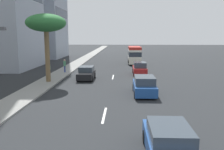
# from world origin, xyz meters

# --- Properties ---
(ground_plane) EXTENTS (198.00, 198.00, 0.00)m
(ground_plane) POSITION_xyz_m (31.50, 0.00, 0.00)
(ground_plane) COLOR #26282B
(sidewalk_right) EXTENTS (162.00, 2.61, 0.15)m
(sidewalk_right) POSITION_xyz_m (31.50, 7.23, 0.07)
(sidewalk_right) COLOR gray
(sidewalk_right) RESTS_ON ground_plane
(lane_stripe_mid) EXTENTS (3.20, 0.16, 0.01)m
(lane_stripe_mid) POSITION_xyz_m (11.41, 0.00, 0.01)
(lane_stripe_mid) COLOR silver
(lane_stripe_mid) RESTS_ON ground_plane
(lane_stripe_far) EXTENTS (3.20, 0.16, 0.01)m
(lane_stripe_far) POSITION_xyz_m (26.00, 0.00, 0.01)
(lane_stripe_far) COLOR silver
(lane_stripe_far) RESTS_ON ground_plane
(car_lead) EXTENTS (4.51, 1.94, 1.65)m
(car_lead) POSITION_xyz_m (17.24, -3.14, 0.78)
(car_lead) COLOR #1E478C
(car_lead) RESTS_ON ground_plane
(minibus_second) EXTENTS (6.07, 2.32, 3.18)m
(minibus_second) POSITION_xyz_m (40.27, -3.38, 1.74)
(minibus_second) COLOR silver
(minibus_second) RESTS_ON ground_plane
(car_third) EXTENTS (4.43, 1.90, 1.53)m
(car_third) POSITION_xyz_m (5.92, -3.16, 0.73)
(car_third) COLOR #1E478C
(car_third) RESTS_ON ground_plane
(car_fourth) EXTENTS (4.31, 1.80, 1.70)m
(car_fourth) POSITION_xyz_m (28.09, -3.49, 0.80)
(car_fourth) COLOR #A51E1E
(car_fourth) RESTS_ON ground_plane
(car_fifth) EXTENTS (4.02, 1.84, 1.55)m
(car_fifth) POSITION_xyz_m (24.29, 3.11, 0.73)
(car_fifth) COLOR black
(car_fifth) RESTS_ON ground_plane
(pedestrian_near_lamp) EXTENTS (0.30, 0.34, 1.79)m
(pedestrian_near_lamp) POSITION_xyz_m (28.78, 6.81, 1.15)
(pedestrian_near_lamp) COLOR navy
(pedestrian_near_lamp) RESTS_ON sidewalk_right
(pedestrian_mid_block) EXTENTS (0.36, 0.28, 1.57)m
(pedestrian_mid_block) POSITION_xyz_m (25.38, 7.90, 1.01)
(pedestrian_mid_block) COLOR #4C8C66
(pedestrian_mid_block) RESTS_ON sidewalk_right
(palm_tree) EXTENTS (4.29, 4.29, 7.36)m
(palm_tree) POSITION_xyz_m (22.12, 7.06, 6.40)
(palm_tree) COLOR brown
(palm_tree) RESTS_ON sidewalk_right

